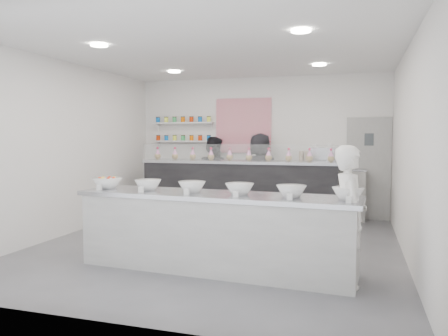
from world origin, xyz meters
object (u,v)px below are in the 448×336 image
Objects in this scene: espresso_machine at (323,158)px; staff_left at (213,176)px; back_bar at (239,191)px; espresso_ledge at (330,194)px; staff_right at (260,175)px; woman_prep at (349,216)px; prep_counter at (215,232)px.

staff_left is at bearing -175.58° from espresso_machine.
back_bar is 1.89m from espresso_ledge.
staff_left is 0.96× the size of staff_right.
espresso_machine is 0.31× the size of staff_left.
woman_prep is 0.90× the size of staff_right.
prep_counter is 4.17m from espresso_machine.
staff_right is (0.31, 0.52, 0.28)m from back_bar.
espresso_machine is (1.03, 3.97, 0.76)m from prep_counter.
staff_left reaches higher than woman_prep.
woman_prep is (0.46, -4.05, 0.28)m from espresso_ledge.
back_bar is 0.67m from staff_right.
espresso_ledge is 2.51m from staff_left.
prep_counter is 2.55× the size of espresso_ledge.
espresso_ledge is 0.75m from espresso_machine.
staff_right is (-1.28, -0.18, -0.37)m from espresso_machine.
back_bar is (-0.57, 3.27, 0.12)m from prep_counter.
back_bar is 0.93m from staff_left.
staff_left is (-0.74, 0.52, 0.24)m from back_bar.
staff_right reaches higher than staff_left.
prep_counter is 4.02m from staff_left.
woman_prep is at bearing 139.10° from staff_left.
espresso_ledge is 0.83× the size of staff_left.
espresso_ledge is at bearing 0.00° from espresso_machine.
staff_right is (-1.90, 3.87, 0.09)m from woman_prep.
espresso_machine is at bearing 78.94° from prep_counter.
prep_counter is at bearing 120.84° from staff_left.
woman_prep is (2.21, -3.35, 0.19)m from back_bar.
espresso_ledge is 1.49m from staff_right.
espresso_ledge is at bearing 21.38° from back_bar.
staff_right is (1.05, 0.00, 0.04)m from staff_left.
staff_left reaches higher than espresso_ledge.
prep_counter is 6.76× the size of espresso_machine.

